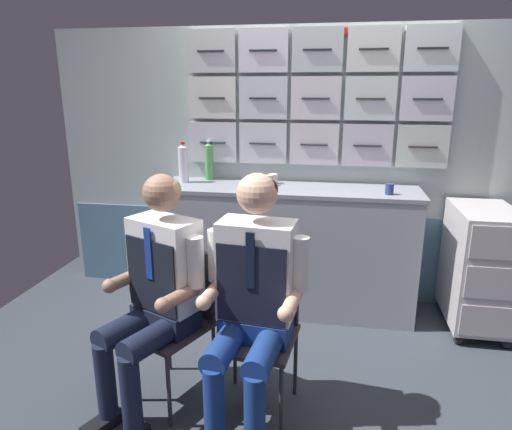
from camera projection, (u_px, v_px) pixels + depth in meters
name	position (u px, v px, depth m)	size (l,w,h in m)	color
ground	(293.00, 396.00, 2.63)	(4.80, 4.80, 0.04)	#32383F
galley_bulkhead	(313.00, 162.00, 3.62)	(4.20, 0.14, 2.15)	#ADBDB9
galley_counter	(286.00, 248.00, 3.56)	(1.96, 0.53, 0.98)	#9A9DA9
service_trolley	(479.00, 266.00, 3.24)	(0.40, 0.65, 0.89)	black
folding_chair_left	(178.00, 307.00, 2.55)	(0.53, 0.53, 0.84)	#2D2D33
crew_member_left	(155.00, 285.00, 2.37)	(0.58, 0.70, 1.28)	black
folding_chair_center	(261.00, 315.00, 2.45)	(0.44, 0.44, 0.84)	#2D2D33
crew_member_center	(253.00, 292.00, 2.25)	(0.52, 0.67, 1.31)	black
sparkling_bottle_green	(209.00, 161.00, 3.66)	(0.07, 0.07, 0.32)	#4F9A55
water_bottle_blue_cap	(183.00, 163.00, 3.56)	(0.08, 0.08, 0.32)	silver
coffee_cup_spare	(268.00, 180.00, 3.46)	(0.07, 0.07, 0.08)	tan
espresso_cup_small	(273.00, 178.00, 3.54)	(0.07, 0.07, 0.08)	silver
coffee_cup_white	(389.00, 189.00, 3.18)	(0.06, 0.06, 0.08)	navy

